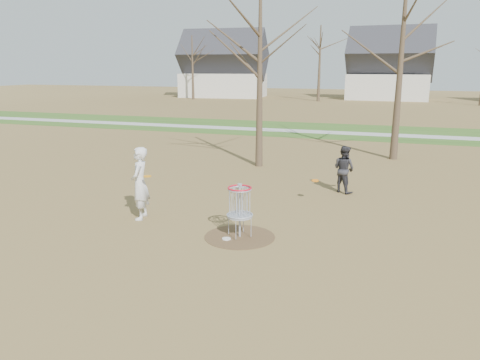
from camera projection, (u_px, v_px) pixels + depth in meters
name	position (u px, v px, depth m)	size (l,w,h in m)	color
ground	(240.00, 237.00, 11.86)	(160.00, 160.00, 0.00)	brown
green_band	(341.00, 131.00, 31.18)	(160.00, 8.00, 0.01)	#2D5119
footpath	(339.00, 133.00, 30.26)	(160.00, 1.50, 0.01)	#9E9E99
dirt_circle	(240.00, 237.00, 11.86)	(1.80, 1.80, 0.01)	#47331E
player_standing	(140.00, 183.00, 13.05)	(0.75, 0.49, 2.05)	silver
player_throwing	(344.00, 169.00, 15.89)	(0.78, 0.61, 1.61)	#2C2B2F
disc_grounded	(226.00, 239.00, 11.67)	(0.22, 0.22, 0.02)	silver
discs_in_play	(241.00, 179.00, 13.78)	(4.25, 3.61, 0.63)	orange
disc_golf_basket	(240.00, 202.00, 11.64)	(0.64, 0.64, 1.35)	#9EA3AD
bare_trees	(383.00, 53.00, 42.97)	(52.62, 44.98, 9.00)	#382B1E
houses_row	(408.00, 72.00, 58.05)	(56.51, 10.01, 7.26)	silver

